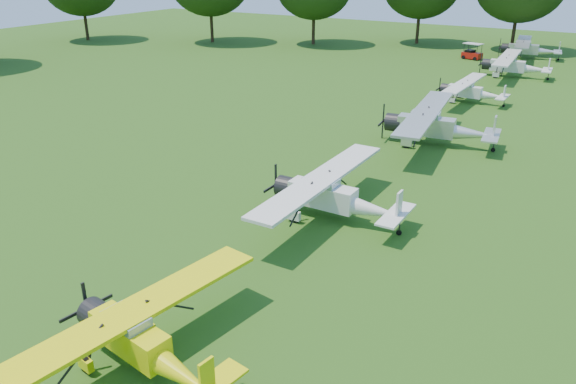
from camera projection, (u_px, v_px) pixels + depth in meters
name	position (u px, v px, depth m)	size (l,w,h in m)	color
ground	(328.00, 218.00, 27.04)	(160.00, 160.00, 0.00)	#244C13
tree_belt	(416.00, 54.00, 22.33)	(137.36, 130.27, 14.52)	black
aircraft_2	(139.00, 339.00, 16.77)	(6.28, 9.95, 1.95)	#E5E309
aircraft_3	(332.00, 194.00, 26.47)	(6.90, 10.96, 2.17)	silver
aircraft_4	(435.00, 124.00, 36.75)	(7.71, 12.25, 2.40)	silver
aircraft_5	(470.00, 90.00, 47.32)	(5.81, 9.23, 1.82)	silver
aircraft_6	(513.00, 64.00, 56.94)	(6.98, 11.12, 2.19)	silver
aircraft_7	(528.00, 48.00, 66.85)	(7.09, 11.26, 2.21)	silver
golf_cart	(472.00, 54.00, 66.80)	(2.43, 1.83, 1.85)	#AE130C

